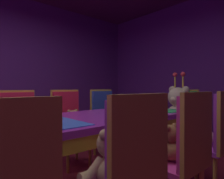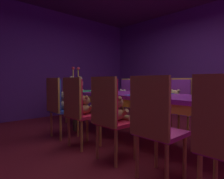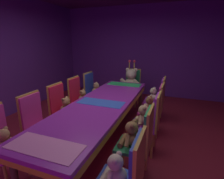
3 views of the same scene
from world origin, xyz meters
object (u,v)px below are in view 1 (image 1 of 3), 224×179
at_px(chair_left_2, 19,125).
at_px(teddy_right_4, 202,131).
at_px(chair_right_3, 186,146).
at_px(teddy_right_3, 169,145).
at_px(teddy_left_2, 23,127).
at_px(chair_left_4, 104,115).
at_px(chair_left_3, 68,119).
at_px(chair_right_2, 129,169).
at_px(banquet_table, 51,131).
at_px(teddy_left_4, 110,116).
at_px(throne_chair, 183,115).
at_px(teddy_right_2, 110,161).
at_px(teddy_left_3, 73,122).
at_px(king_teddy_bear, 177,108).
at_px(chair_right_4, 218,133).

height_order(chair_left_2, teddy_right_4, chair_left_2).
distance_m(chair_right_3, teddy_right_3, 0.14).
height_order(teddy_left_2, chair_left_4, chair_left_4).
bearing_deg(teddy_right_3, chair_left_3, -0.04).
relative_size(chair_left_2, chair_right_2, 1.00).
bearing_deg(banquet_table, teddy_right_3, 41.49).
distance_m(teddy_left_4, throne_chair, 1.11).
distance_m(teddy_left_4, teddy_right_2, 1.84).
distance_m(teddy_left_3, king_teddy_bear, 1.51).
height_order(chair_left_3, teddy_left_3, chair_left_3).
bearing_deg(chair_right_2, king_teddy_bear, -66.17).
bearing_deg(teddy_left_2, teddy_left_4, 89.82).
bearing_deg(teddy_right_4, teddy_right_2, 91.04).
distance_m(teddy_left_2, teddy_left_4, 1.25).
relative_size(teddy_left_4, throne_chair, 0.31).
xyz_separation_m(chair_left_2, chair_left_4, (0.00, 1.25, 0.00)).
distance_m(chair_left_3, teddy_left_4, 0.64).
relative_size(chair_right_3, king_teddy_bear, 1.26).
distance_m(chair_left_3, teddy_right_3, 1.55).
height_order(chair_left_3, chair_right_3, same).
bearing_deg(king_teddy_bear, banquet_table, -0.00).
height_order(chair_left_4, teddy_right_2, chair_left_4).
height_order(teddy_left_2, chair_right_3, chair_right_3).
relative_size(chair_left_4, chair_right_2, 1.00).
relative_size(chair_left_3, throne_chair, 1.00).
distance_m(teddy_right_3, king_teddy_bear, 1.52).
xyz_separation_m(chair_left_3, teddy_left_3, (0.14, 0.00, -0.02)).
xyz_separation_m(teddy_left_2, chair_right_2, (1.54, 0.03, 0.01)).
relative_size(chair_left_2, teddy_left_2, 3.11).
bearing_deg(teddy_left_4, teddy_right_4, 0.26).
distance_m(chair_left_3, throne_chair, 1.72).
relative_size(teddy_left_2, chair_right_3, 0.32).
bearing_deg(teddy_left_4, teddy_left_3, -92.19).
bearing_deg(chair_right_2, chair_right_4, -88.83).
bearing_deg(chair_right_4, teddy_right_2, 84.30).
height_order(teddy_left_4, chair_right_4, chair_right_4).
height_order(chair_left_2, chair_right_4, same).
distance_m(chair_right_3, throne_chair, 1.72).
bearing_deg(teddy_right_2, teddy_left_2, 1.42).
bearing_deg(teddy_left_2, teddy_right_4, 42.57).
relative_size(throne_chair, king_teddy_bear, 1.26).
xyz_separation_m(chair_right_2, teddy_right_4, (-0.17, 1.22, -0.01)).
relative_size(chair_right_4, throne_chair, 1.00).
xyz_separation_m(chair_left_2, chair_right_3, (1.68, 0.63, 0.00)).
bearing_deg(king_teddy_bear, teddy_left_3, -27.77).
distance_m(chair_right_2, chair_right_4, 1.22).
relative_size(teddy_right_2, throne_chair, 0.36).
height_order(teddy_left_3, chair_right_3, chair_right_3).
height_order(teddy_right_2, chair_right_3, chair_right_3).
height_order(chair_left_4, teddy_right_3, chair_left_4).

